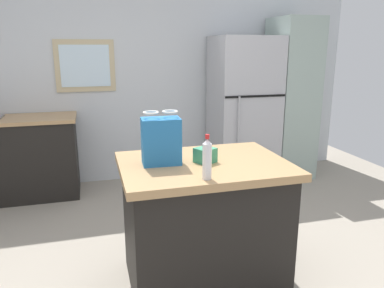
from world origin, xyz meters
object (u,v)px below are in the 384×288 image
at_px(refrigerator, 243,110).
at_px(bottle, 207,159).
at_px(shopping_bag, 161,141).
at_px(tall_cabinet, 291,99).
at_px(small_box, 205,155).
at_px(kitchen_island, 203,223).

height_order(refrigerator, bottle, refrigerator).
relative_size(refrigerator, shopping_bag, 5.06).
bearing_deg(bottle, tall_cabinet, 50.88).
bearing_deg(shopping_bag, small_box, -9.49).
relative_size(kitchen_island, small_box, 9.29).
bearing_deg(tall_cabinet, shopping_bag, -136.92).
distance_m(kitchen_island, shopping_bag, 0.67).
bearing_deg(tall_cabinet, bottle, -129.12).
height_order(refrigerator, tall_cabinet, tall_cabinet).
bearing_deg(refrigerator, small_box, -119.59).
height_order(kitchen_island, refrigerator, refrigerator).
height_order(kitchen_island, small_box, small_box).
height_order(kitchen_island, bottle, bottle).
bearing_deg(shopping_bag, kitchen_island, -8.50).
height_order(refrigerator, shopping_bag, refrigerator).
distance_m(kitchen_island, refrigerator, 2.32).
relative_size(refrigerator, small_box, 14.77).
height_order(refrigerator, small_box, refrigerator).
xyz_separation_m(shopping_bag, bottle, (0.20, -0.36, -0.04)).
bearing_deg(refrigerator, tall_cabinet, 0.02).
xyz_separation_m(refrigerator, tall_cabinet, (0.66, 0.00, 0.11)).
height_order(shopping_bag, small_box, shopping_bag).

